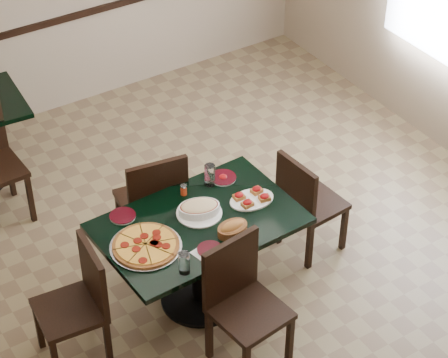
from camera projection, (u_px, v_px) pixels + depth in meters
floor at (226, 270)px, 6.61m from camera, size 5.50×5.50×0.00m
room_shell at (218, 8)px, 7.46m from camera, size 5.50×5.50×5.50m
main_table at (199, 241)px, 6.02m from camera, size 1.39×0.93×0.75m
chair_far at (154, 200)px, 6.41m from camera, size 0.52×0.52×0.97m
chair_near at (241, 297)px, 5.66m from camera, size 0.49×0.49×0.94m
chair_right at (306, 200)px, 6.49m from camera, size 0.44×0.44×0.88m
chair_left at (80, 299)px, 5.68m from camera, size 0.46×0.46×0.90m
pepperoni_pizza at (146, 245)px, 5.69m from camera, size 0.48×0.48×0.04m
lasagna_casserole at (199, 209)px, 5.94m from camera, size 0.33×0.32×0.09m
bread_basket at (232, 228)px, 5.79m from camera, size 0.23×0.16×0.09m
bruschetta_platter at (252, 198)px, 6.07m from camera, size 0.35×0.26×0.05m
side_plate_near at (210, 250)px, 5.68m from camera, size 0.17×0.17×0.02m
side_plate_far_r at (223, 178)px, 6.27m from camera, size 0.19×0.19×0.03m
side_plate_far_l at (123, 216)px, 5.94m from camera, size 0.18×0.18×0.02m
napkin_setting at (208, 253)px, 5.66m from camera, size 0.20×0.20×0.01m
water_glass_a at (210, 175)px, 6.18m from camera, size 0.08×0.08×0.17m
water_glass_b at (184, 263)px, 5.48m from camera, size 0.07×0.07×0.16m
pepper_shaker at (184, 190)px, 6.11m from camera, size 0.05×0.05×0.08m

